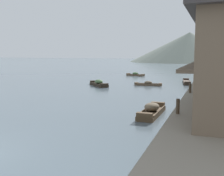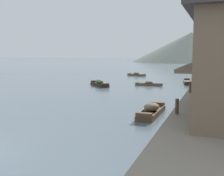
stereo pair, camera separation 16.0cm
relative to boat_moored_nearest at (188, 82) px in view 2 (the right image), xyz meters
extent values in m
cube|color=#423328|center=(0.00, 0.00, -0.03)|extent=(1.60, 5.23, 0.25)
cube|color=#423328|center=(-0.32, 2.40, 0.21)|extent=(0.88, 0.47, 0.23)
cube|color=#423328|center=(0.32, -2.40, 0.21)|extent=(0.88, 0.47, 0.23)
cube|color=#423328|center=(-0.43, -0.06, 0.14)|extent=(0.69, 4.62, 0.08)
cube|color=#423328|center=(0.43, 0.06, 0.14)|extent=(0.69, 4.62, 0.08)
cube|color=#33281E|center=(-10.39, -7.06, -0.02)|extent=(3.69, 3.93, 0.27)
cube|color=#33281E|center=(-9.06, -8.54, 0.23)|extent=(0.98, 0.93, 0.24)
cube|color=#33281E|center=(-11.73, -5.57, 0.23)|extent=(0.98, 0.93, 0.24)
cube|color=#33281E|center=(-10.01, -6.71, 0.15)|extent=(2.59, 2.88, 0.08)
cube|color=#33281E|center=(-10.77, -7.40, 0.15)|extent=(2.59, 2.88, 0.08)
ellipsoid|color=#4C6B42|center=(-10.39, -7.06, 0.38)|extent=(1.67, 1.70, 0.55)
cube|color=brown|center=(-10.08, 9.94, -0.05)|extent=(3.59, 1.89, 0.21)
cube|color=brown|center=(-8.56, 9.47, 0.15)|extent=(0.59, 0.89, 0.19)
cube|color=brown|center=(-11.60, 10.40, 0.15)|extent=(0.59, 0.89, 0.19)
cube|color=brown|center=(-9.96, 10.34, 0.10)|extent=(2.87, 0.95, 0.08)
cube|color=brown|center=(-10.20, 9.54, 0.10)|extent=(2.87, 0.95, 0.08)
ellipsoid|color=#4C6B42|center=(-10.08, 9.94, 0.28)|extent=(1.34, 1.12, 0.45)
cube|color=brown|center=(-4.48, -4.53, -0.06)|extent=(3.49, 0.85, 0.19)
cube|color=brown|center=(-2.89, -4.51, 0.12)|extent=(0.37, 0.73, 0.17)
cube|color=brown|center=(-6.07, -4.56, 0.12)|extent=(0.37, 0.73, 0.17)
cube|color=brown|center=(-4.49, -4.17, 0.07)|extent=(2.98, 0.12, 0.08)
cube|color=brown|center=(-4.48, -4.89, 0.07)|extent=(2.98, 0.12, 0.08)
ellipsoid|color=brown|center=(-4.48, -4.53, 0.23)|extent=(1.02, 0.73, 0.40)
cube|color=brown|center=(-0.44, -21.66, -0.01)|extent=(1.20, 4.36, 0.30)
cube|color=brown|center=(-0.41, -19.64, 0.27)|extent=(1.01, 0.38, 0.27)
cube|color=brown|center=(-0.48, -23.68, 0.27)|extent=(1.01, 0.38, 0.27)
cube|color=brown|center=(-0.96, -21.65, 0.18)|extent=(0.15, 3.84, 0.08)
cube|color=brown|center=(0.07, -21.67, 0.18)|extent=(0.15, 3.84, 0.08)
ellipsoid|color=brown|center=(-0.44, -21.66, 0.42)|extent=(1.03, 1.42, 0.55)
cube|color=brown|center=(2.29, -25.02, 3.32)|extent=(0.70, 7.32, 0.16)
cube|color=brown|center=(2.29, -17.10, 3.32)|extent=(0.70, 6.32, 0.16)
cube|color=brown|center=(2.29, -9.40, 3.32)|extent=(0.70, 7.14, 0.16)
cube|color=#4D4135|center=(2.29, -1.53, 3.32)|extent=(0.70, 6.63, 0.16)
cylinder|color=#473828|center=(1.62, -24.73, 1.14)|extent=(0.20, 0.20, 0.84)
cylinder|color=#473828|center=(1.62, -16.02, 1.11)|extent=(0.20, 0.20, 0.78)
cone|color=slate|center=(-7.38, 96.98, 6.72)|extent=(55.37, 55.37, 13.75)
camera|label=1|loc=(3.35, -40.30, 4.08)|focal=45.07mm
camera|label=2|loc=(3.50, -40.25, 4.08)|focal=45.07mm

